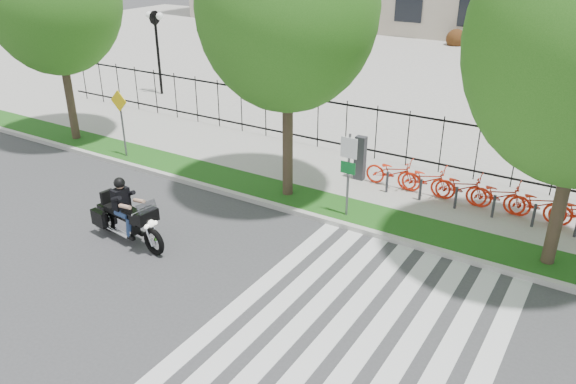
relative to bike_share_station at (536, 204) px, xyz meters
The scene contains 13 objects.
ground 10.10m from the bike_share_station, 134.44° to the right, with size 120.00×120.00×0.00m, color #3A3A3C.
curb 7.73m from the bike_share_station, 156.30° to the right, with size 60.00×0.20×0.15m, color #B7B4AC.
grass_verge 7.43m from the bike_share_station, 162.34° to the right, with size 60.00×1.50×0.15m, color #185014.
sidewalk 7.09m from the bike_share_station, behind, with size 60.00×3.50×0.15m, color gray.
plaza 19.16m from the bike_share_station, 111.63° to the left, with size 80.00×34.00×0.10m, color gray.
crosswalk_stripes 7.56m from the bike_share_station, 107.25° to the right, with size 5.70×8.00×0.01m, color silver, non-canonical shape.
iron_fence 7.35m from the bike_share_station, 164.17° to the left, with size 30.00×0.06×2.00m, color black, non-canonical shape.
lamp_post_left 19.82m from the bike_share_station, 165.86° to the left, with size 1.06×0.70×4.25m.
street_tree_1 8.98m from the bike_share_station, 162.11° to the right, with size 5.16×5.16×8.67m.
bike_share_station is the anchor object (origin of this frame).
sign_pole_regulatory 5.50m from the bike_share_station, 150.94° to the right, with size 0.50×0.09×2.50m.
sign_pole_warning 14.11m from the bike_share_station, 169.28° to the right, with size 0.78×0.09×2.49m.
motorcycle_rider 11.46m from the bike_share_station, 142.99° to the right, with size 2.88×1.01×2.23m.
Camera 1 is at (8.66, -8.79, 7.68)m, focal length 35.00 mm.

